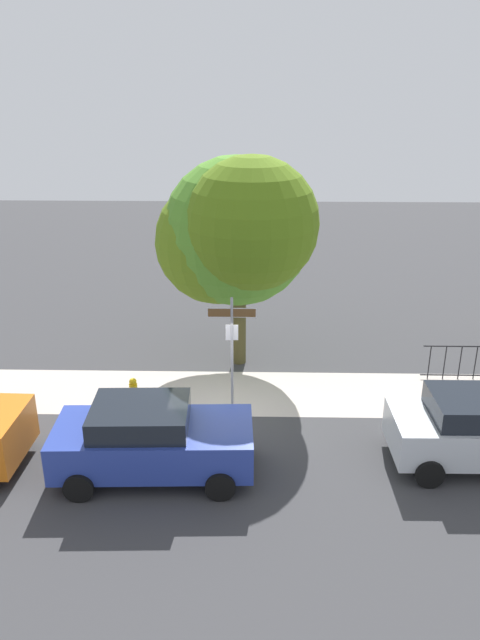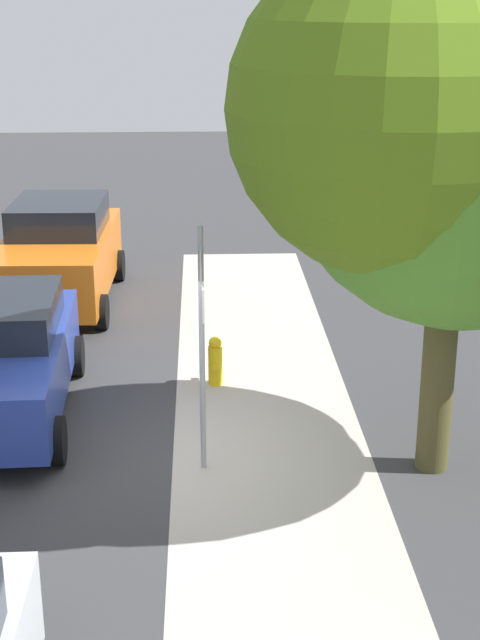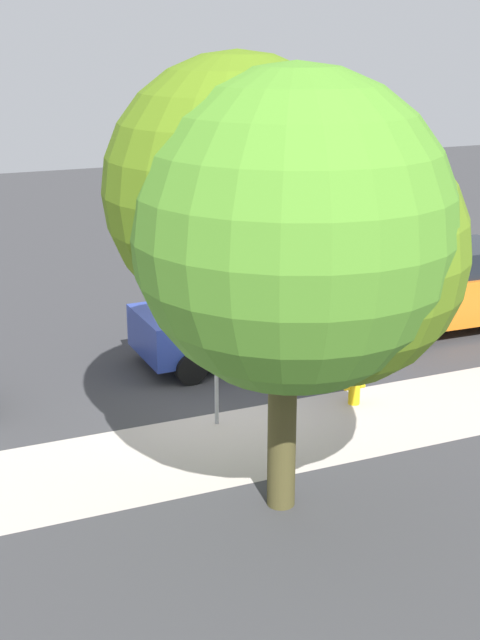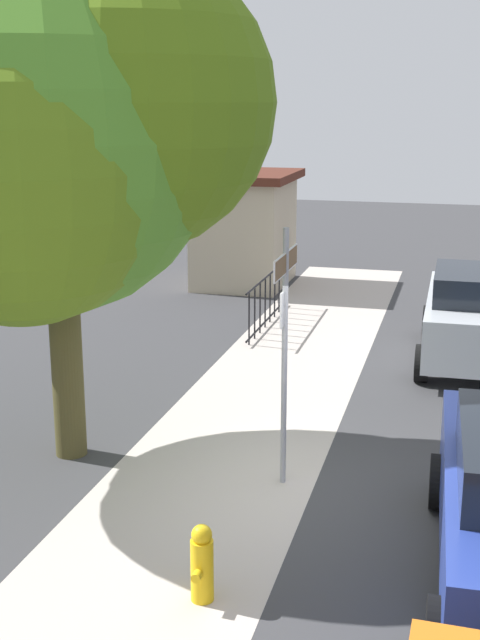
% 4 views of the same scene
% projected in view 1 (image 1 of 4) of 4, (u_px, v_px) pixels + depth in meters
% --- Properties ---
extents(ground_plane, '(60.00, 60.00, 0.00)m').
position_uv_depth(ground_plane, '(222.00, 416.00, 16.00)').
color(ground_plane, '#38383A').
extents(sidewalk_strip, '(24.00, 2.60, 0.00)m').
position_uv_depth(sidewalk_strip, '(295.00, 393.00, 17.17)').
color(sidewalk_strip, '#B4AAA0').
rests_on(sidewalk_strip, ground_plane).
extents(street_sign, '(1.24, 0.07, 3.18)m').
position_uv_depth(street_sign, '(232.00, 336.00, 15.59)').
color(street_sign, '#9EA0A5').
rests_on(street_sign, ground_plane).
extents(shade_tree, '(4.70, 4.94, 6.43)m').
position_uv_depth(shade_tree, '(236.00, 232.00, 17.43)').
color(shade_tree, '#4A4423').
rests_on(shade_tree, ground_plane).
extents(car_blue, '(4.42, 2.24, 1.71)m').
position_uv_depth(car_blue, '(151.00, 439.00, 13.40)').
color(car_blue, '#283C98').
rests_on(car_blue, ground_plane).
extents(fire_hydrant, '(0.42, 0.22, 0.78)m').
position_uv_depth(fire_hydrant, '(134.00, 391.00, 16.47)').
color(fire_hydrant, yellow).
rests_on(fire_hydrant, ground_plane).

